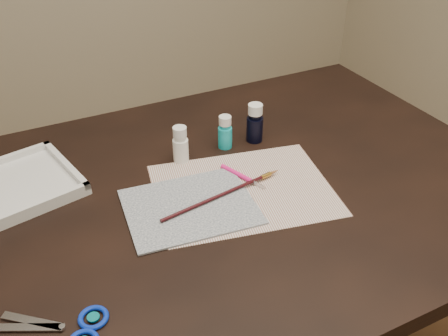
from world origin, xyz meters
name	(u,v)px	position (x,y,z in m)	size (l,w,h in m)	color
table	(224,304)	(0.00, 0.00, 0.38)	(1.30, 0.90, 0.75)	black
paper	(243,190)	(0.03, -0.03, 0.75)	(0.37, 0.29, 0.00)	silver
canvas	(190,207)	(-0.09, -0.03, 0.75)	(0.26, 0.21, 0.00)	#131F37
paint_bottle_white	(180,144)	(-0.04, 0.14, 0.79)	(0.04, 0.04, 0.09)	white
paint_bottle_cyan	(225,132)	(0.08, 0.15, 0.79)	(0.03, 0.03, 0.08)	#16AFBE
paint_bottle_navy	(255,123)	(0.16, 0.14, 0.80)	(0.04, 0.04, 0.10)	black
paintbrush	(224,194)	(-0.02, -0.03, 0.76)	(0.30, 0.01, 0.01)	black
craft_knife	(244,177)	(0.05, 0.01, 0.76)	(0.13, 0.01, 0.01)	#FF1E88
scissors	(50,330)	(-0.41, -0.22, 0.75)	(0.19, 0.10, 0.01)	silver
palette_tray	(20,184)	(-0.40, 0.19, 0.76)	(0.22, 0.22, 0.03)	silver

